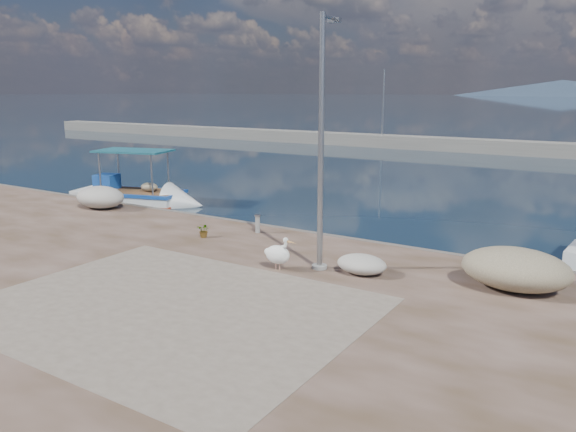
% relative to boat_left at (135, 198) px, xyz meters
% --- Properties ---
extents(ground, '(1400.00, 1400.00, 0.00)m').
position_rel_boat_left_xyz_m(ground, '(11.11, -7.06, -0.24)').
color(ground, '#162635').
rests_on(ground, ground).
extents(quay, '(44.00, 22.00, 0.50)m').
position_rel_boat_left_xyz_m(quay, '(11.11, -13.06, 0.01)').
color(quay, '#44311D').
rests_on(quay, ground).
extents(quay_patch, '(9.00, 7.00, 0.01)m').
position_rel_boat_left_xyz_m(quay_patch, '(12.11, -10.06, 0.26)').
color(quay_patch, gray).
rests_on(quay_patch, quay).
extents(breakwater, '(120.00, 2.20, 7.50)m').
position_rel_boat_left_xyz_m(breakwater, '(11.11, 32.94, 0.36)').
color(breakwater, gray).
rests_on(breakwater, ground).
extents(boat_left, '(6.77, 3.81, 3.10)m').
position_rel_boat_left_xyz_m(boat_left, '(0.00, 0.00, 0.00)').
color(boat_left, white).
rests_on(boat_left, ground).
extents(pelican, '(1.00, 0.47, 0.99)m').
position_rel_boat_left_xyz_m(pelican, '(12.72, -6.31, 0.72)').
color(pelican, tan).
rests_on(pelican, quay).
extents(lamp_post, '(0.44, 0.96, 7.00)m').
position_rel_boat_left_xyz_m(lamp_post, '(13.65, -5.55, 3.56)').
color(lamp_post, gray).
rests_on(lamp_post, quay).
extents(bollard_near, '(0.22, 0.22, 0.66)m').
position_rel_boat_left_xyz_m(bollard_near, '(9.74, -3.14, 0.62)').
color(bollard_near, gray).
rests_on(bollard_near, quay).
extents(bollard_far, '(0.26, 0.26, 0.80)m').
position_rel_boat_left_xyz_m(bollard_far, '(1.83, -2.76, 0.69)').
color(bollard_far, gray).
rests_on(bollard_far, quay).
extents(potted_plant, '(0.51, 0.46, 0.50)m').
position_rel_boat_left_xyz_m(potted_plant, '(8.56, -4.68, 0.51)').
color(potted_plant, '#33722D').
rests_on(potted_plant, quay).
extents(net_pile_a, '(2.32, 1.69, 0.95)m').
position_rel_boat_left_xyz_m(net_pile_a, '(1.46, -3.26, 0.73)').
color(net_pile_a, beige).
rests_on(net_pile_a, quay).
extents(net_pile_c, '(2.72, 1.94, 1.07)m').
position_rel_boat_left_xyz_m(net_pile_c, '(18.72, -4.37, 0.79)').
color(net_pile_c, tan).
rests_on(net_pile_c, quay).
extents(net_pile_d, '(1.42, 1.07, 0.53)m').
position_rel_boat_left_xyz_m(net_pile_d, '(14.86, -5.33, 0.52)').
color(net_pile_d, beige).
rests_on(net_pile_d, quay).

